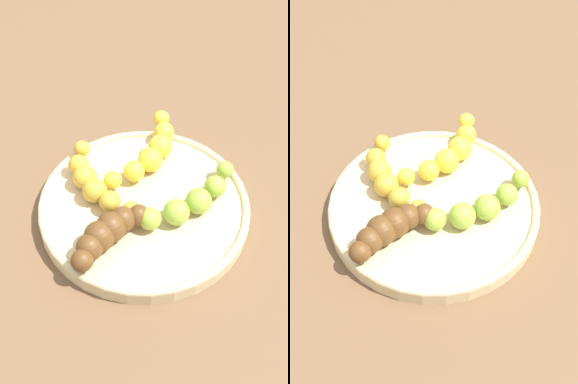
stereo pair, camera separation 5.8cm
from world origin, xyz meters
TOP-DOWN VIEW (x-y plane):
  - ground_plane at (0.00, 0.00)m, footprint 2.40×2.40m
  - fruit_bowl at (0.00, 0.00)m, footprint 0.26×0.26m
  - banana_green at (0.01, -0.05)m, footprint 0.15×0.09m
  - banana_yellow at (0.07, 0.03)m, footprint 0.15×0.05m
  - banana_spotted at (-0.01, 0.06)m, footprint 0.08×0.13m
  - banana_overripe at (-0.07, 0.00)m, footprint 0.11×0.05m

SIDE VIEW (x-z plane):
  - ground_plane at x=0.00m, z-range 0.00..0.00m
  - fruit_bowl at x=0.00m, z-range 0.00..0.02m
  - banana_spotted at x=-0.01m, z-range 0.02..0.05m
  - banana_green at x=0.01m, z-range 0.02..0.05m
  - banana_yellow at x=0.07m, z-range 0.02..0.05m
  - banana_overripe at x=-0.07m, z-range 0.02..0.06m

